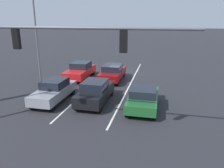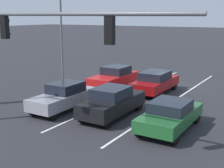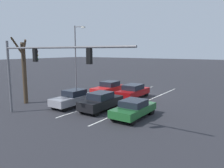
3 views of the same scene
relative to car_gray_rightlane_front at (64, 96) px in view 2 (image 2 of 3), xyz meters
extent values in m
plane|color=#28282D|center=(-3.15, -8.88, -0.79)|extent=(240.00, 240.00, 0.00)
cube|color=silver|center=(-4.83, -5.70, -0.79)|extent=(0.12, 18.36, 0.01)
cube|color=silver|center=(-1.47, -5.70, -0.79)|extent=(0.12, 18.36, 0.01)
cube|color=gray|center=(0.00, 0.05, -0.13)|extent=(1.73, 4.53, 0.66)
cube|color=black|center=(0.00, -0.17, 0.49)|extent=(1.52, 1.93, 0.58)
cube|color=red|center=(-0.61, -2.17, 0.04)|extent=(0.24, 0.06, 0.12)
cube|color=red|center=(0.61, -2.17, 0.04)|extent=(0.24, 0.06, 0.12)
cylinder|color=black|center=(-0.74, 1.73, -0.46)|extent=(0.22, 0.67, 0.67)
cylinder|color=black|center=(0.74, 1.73, -0.46)|extent=(0.22, 0.67, 0.67)
cylinder|color=black|center=(-0.74, -1.63, -0.46)|extent=(0.22, 0.67, 0.67)
cylinder|color=black|center=(0.74, -1.63, -0.46)|extent=(0.22, 0.67, 0.67)
cube|color=black|center=(-3.02, -0.40, -0.11)|extent=(1.80, 4.50, 0.75)
cube|color=black|center=(-3.02, -0.29, 0.55)|extent=(1.59, 1.99, 0.57)
cube|color=red|center=(-3.66, -2.61, 0.07)|extent=(0.24, 0.06, 0.12)
cube|color=red|center=(-2.39, -2.61, 0.07)|extent=(0.24, 0.06, 0.12)
cylinder|color=black|center=(-3.80, 1.30, -0.49)|extent=(0.22, 0.61, 0.61)
cylinder|color=black|center=(-2.25, 1.30, -0.49)|extent=(0.22, 0.61, 0.61)
cylinder|color=black|center=(-3.80, -2.10, -0.49)|extent=(0.22, 0.61, 0.61)
cylinder|color=black|center=(-2.25, -2.10, -0.49)|extent=(0.22, 0.61, 0.61)
cube|color=#1E5928|center=(-6.46, -0.09, -0.15)|extent=(1.91, 4.41, 0.58)
cube|color=black|center=(-6.46, -0.04, 0.39)|extent=(1.68, 1.94, 0.50)
cube|color=red|center=(-7.12, -2.25, -0.01)|extent=(0.24, 0.06, 0.12)
cube|color=red|center=(-5.79, -2.25, -0.01)|extent=(0.24, 0.06, 0.12)
cylinder|color=black|center=(-7.28, 1.52, -0.44)|extent=(0.22, 0.70, 0.70)
cylinder|color=black|center=(-5.63, 1.52, -0.44)|extent=(0.22, 0.70, 0.70)
cylinder|color=black|center=(-7.28, -1.70, -0.44)|extent=(0.22, 0.70, 0.70)
cylinder|color=black|center=(-5.63, -1.70, -0.44)|extent=(0.22, 0.70, 0.70)
cube|color=red|center=(0.41, -6.30, -0.11)|extent=(1.93, 4.66, 0.67)
cube|color=black|center=(0.41, -6.64, 0.52)|extent=(1.70, 1.92, 0.59)
cube|color=red|center=(-0.27, -8.59, 0.06)|extent=(0.24, 0.06, 0.12)
cube|color=red|center=(1.09, -8.59, 0.06)|extent=(0.24, 0.06, 0.12)
cylinder|color=black|center=(-0.43, -4.57, -0.44)|extent=(0.22, 0.69, 0.69)
cylinder|color=black|center=(1.25, -4.57, -0.44)|extent=(0.22, 0.69, 0.69)
cylinder|color=black|center=(-0.43, -8.03, -0.44)|extent=(0.22, 0.69, 0.69)
cylinder|color=black|center=(1.25, -8.03, -0.44)|extent=(0.22, 0.69, 0.69)
cube|color=maroon|center=(-2.94, -6.36, -0.12)|extent=(1.90, 4.59, 0.63)
cube|color=black|center=(-2.94, -6.34, 0.48)|extent=(1.67, 2.23, 0.55)
cube|color=red|center=(-3.60, -8.62, 0.04)|extent=(0.24, 0.06, 0.12)
cube|color=red|center=(-2.27, -8.62, 0.04)|extent=(0.24, 0.06, 0.12)
cylinder|color=black|center=(-3.76, -4.68, -0.43)|extent=(0.22, 0.72, 0.72)
cylinder|color=black|center=(-2.12, -4.68, -0.43)|extent=(0.22, 0.72, 0.72)
cylinder|color=black|center=(-3.76, -8.05, -0.43)|extent=(0.22, 0.72, 0.72)
cylinder|color=black|center=(-2.12, -8.05, -0.43)|extent=(0.22, 0.72, 0.72)
cylinder|color=slate|center=(-3.07, 4.48, 4.64)|extent=(11.96, 0.14, 0.14)
cube|color=black|center=(-5.86, 4.48, 4.10)|extent=(0.32, 0.22, 0.95)
sphere|color=#4C0C0C|center=(-5.86, 4.32, 4.38)|extent=(0.20, 0.20, 0.20)
sphere|color=yellow|center=(-5.86, 4.32, 4.10)|extent=(0.20, 0.20, 0.20)
sphere|color=#0A3814|center=(-5.86, 4.32, 3.81)|extent=(0.20, 0.20, 0.20)
cube|color=black|center=(-0.68, 4.48, 4.10)|extent=(0.32, 0.22, 0.95)
sphere|color=#4C0C0C|center=(-0.68, 4.32, 4.38)|extent=(0.20, 0.20, 0.20)
sphere|color=yellow|center=(-0.68, 4.32, 4.10)|extent=(0.20, 0.20, 0.20)
sphere|color=#0A3814|center=(-0.68, 4.32, 3.81)|extent=(0.20, 0.20, 0.20)
cylinder|color=slate|center=(3.54, -4.13, 3.24)|extent=(0.14, 0.14, 8.06)
camera|label=1|loc=(-7.47, 13.76, 5.05)|focal=35.00mm
camera|label=2|loc=(-11.41, 13.52, 4.61)|focal=50.00mm
camera|label=3|loc=(-14.43, 14.59, 4.42)|focal=35.00mm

